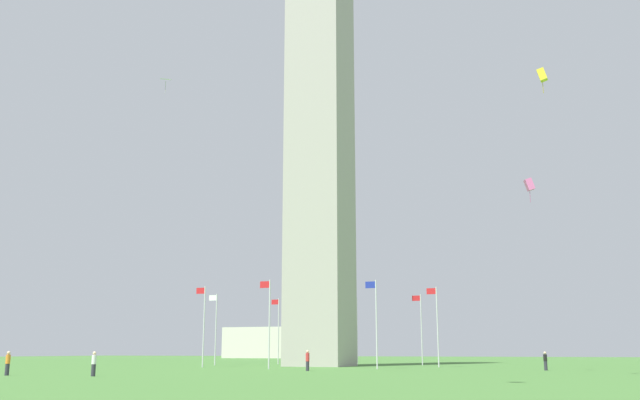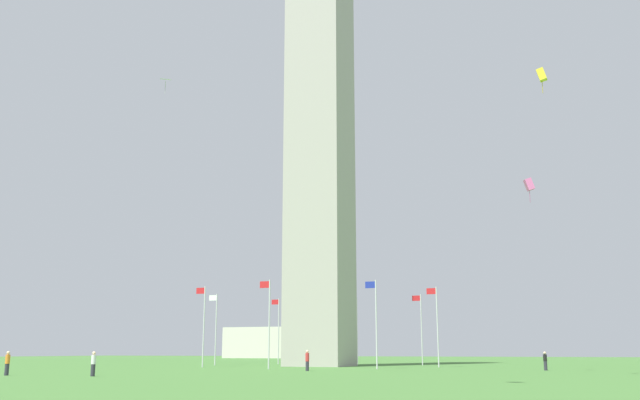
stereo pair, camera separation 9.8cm
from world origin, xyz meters
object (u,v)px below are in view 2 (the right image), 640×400
(flagpole_s, at_px, (437,323))
(flagpole_e, at_px, (269,320))
(flagpole_sw, at_px, (421,326))
(person_red_shirt, at_px, (307,361))
(flagpole_nw, at_px, (278,328))
(flagpole_w, at_px, (357,328))
(flagpole_n, at_px, (216,326))
(kite_pink_box, at_px, (529,185))
(person_white_shirt, at_px, (93,364))
(distant_building, at_px, (280,343))
(flagpole_ne, at_px, (203,323))
(flagpole_se, at_px, (376,320))
(person_black_shirt, at_px, (545,361))
(kite_yellow_box, at_px, (542,75))
(obelisk_monument, at_px, (320,110))
(person_orange_shirt, at_px, (7,363))
(kite_white_diamond, at_px, (166,80))

(flagpole_s, bearing_deg, flagpole_e, 45.00)
(flagpole_sw, relative_size, person_red_shirt, 4.81)
(flagpole_sw, xyz_separation_m, flagpole_nw, (18.81, -0.00, 0.00))
(flagpole_w, height_order, person_red_shirt, flagpole_w)
(flagpole_n, bearing_deg, kite_pink_box, 159.64)
(kite_pink_box, bearing_deg, flagpole_n, -20.36)
(flagpole_sw, distance_m, person_white_shirt, 45.57)
(flagpole_nw, relative_size, distant_building, 0.37)
(flagpole_ne, relative_size, person_white_shirt, 5.06)
(flagpole_n, bearing_deg, flagpole_se, 157.50)
(flagpole_sw, distance_m, person_black_shirt, 23.60)
(flagpole_s, bearing_deg, kite_yellow_box, 117.15)
(person_red_shirt, relative_size, kite_pink_box, 0.83)
(obelisk_monument, xyz_separation_m, flagpole_sw, (-9.35, -9.41, -25.35))
(flagpole_ne, height_order, distant_building, flagpole_ne)
(flagpole_s, height_order, flagpole_sw, same)
(person_orange_shirt, bearing_deg, flagpole_ne, -19.55)
(flagpole_ne, relative_size, kite_pink_box, 3.98)
(flagpole_n, distance_m, flagpole_nw, 10.18)
(flagpole_e, bearing_deg, flagpole_w, -90.00)
(flagpole_w, bearing_deg, person_white_shirt, 86.20)
(person_orange_shirt, distance_m, kite_white_diamond, 30.49)
(flagpole_e, bearing_deg, flagpole_nw, -67.50)
(flagpole_nw, relative_size, person_orange_shirt, 5.01)
(flagpole_nw, relative_size, person_white_shirt, 5.06)
(flagpole_nw, height_order, kite_white_diamond, kite_white_diamond)
(flagpole_s, bearing_deg, kite_white_diamond, 43.21)
(person_red_shirt, bearing_deg, flagpole_ne, 66.20)
(person_black_shirt, height_order, kite_pink_box, kite_pink_box)
(flagpole_nw, height_order, person_white_shirt, flagpole_nw)
(person_orange_shirt, distance_m, kite_pink_box, 42.92)
(flagpole_sw, xyz_separation_m, person_black_shirt, (-15.12, 17.73, -3.77))
(flagpole_e, xyz_separation_m, kite_pink_box, (-24.54, 0.74, 10.89))
(flagpole_n, xyz_separation_m, flagpole_sw, (-22.71, -9.41, 0.00))
(flagpole_sw, bearing_deg, flagpole_e, 67.50)
(flagpole_ne, relative_size, person_red_shirt, 4.81)
(obelisk_monument, relative_size, person_white_shirt, 36.22)
(person_red_shirt, bearing_deg, kite_pink_box, -76.37)
(person_orange_shirt, bearing_deg, flagpole_nw, -19.06)
(flagpole_sw, relative_size, person_white_shirt, 5.06)
(flagpole_n, distance_m, flagpole_e, 18.81)
(flagpole_ne, relative_size, kite_yellow_box, 4.58)
(flagpole_e, relative_size, flagpole_nw, 1.00)
(flagpole_se, bearing_deg, kite_pink_box, 162.95)
(flagpole_se, height_order, person_white_shirt, flagpole_se)
(person_white_shirt, bearing_deg, person_black_shirt, -53.14)
(flagpole_e, height_order, person_black_shirt, flagpole_e)
(person_black_shirt, bearing_deg, flagpole_ne, 48.90)
(obelisk_monument, height_order, flagpole_nw, obelisk_monument)
(flagpole_sw, xyz_separation_m, kite_pink_box, (-15.14, 23.45, 10.89))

